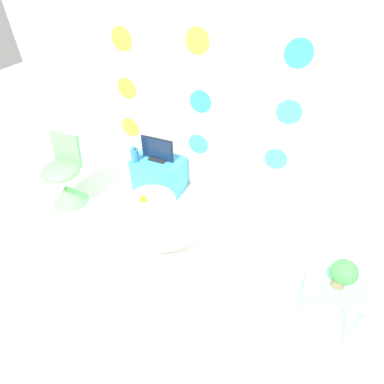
% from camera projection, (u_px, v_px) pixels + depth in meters
% --- Properties ---
extents(ground_plane, '(12.00, 12.00, 0.00)m').
position_uv_depth(ground_plane, '(106.00, 331.00, 2.39)').
color(ground_plane, silver).
extents(wall_back_dotted, '(4.70, 0.05, 2.60)m').
position_uv_depth(wall_back_dotted, '(201.00, 83.00, 2.97)').
color(wall_back_dotted, white).
rests_on(wall_back_dotted, ground_plane).
extents(bathtub, '(0.85, 0.57, 0.57)m').
position_uv_depth(bathtub, '(153.00, 221.00, 2.92)').
color(bathtub, white).
rests_on(bathtub, ground_plane).
extents(rubber_duck, '(0.07, 0.08, 0.08)m').
position_uv_depth(rubber_duck, '(143.00, 199.00, 2.69)').
color(rubber_duck, yellow).
rests_on(rubber_duck, bathtub).
extents(chair, '(0.43, 0.43, 0.83)m').
position_uv_depth(chair, '(66.00, 183.00, 3.39)').
color(chair, '#66C166').
rests_on(chair, ground_plane).
extents(tv_cabinet, '(0.59, 0.37, 0.42)m').
position_uv_depth(tv_cabinet, '(159.00, 174.00, 3.63)').
color(tv_cabinet, '#389ED6').
rests_on(tv_cabinet, ground_plane).
extents(tv, '(0.40, 0.12, 0.29)m').
position_uv_depth(tv, '(157.00, 150.00, 3.42)').
color(tv, black).
rests_on(tv, tv_cabinet).
extents(vase, '(0.10, 0.10, 0.19)m').
position_uv_depth(vase, '(135.00, 155.00, 3.43)').
color(vase, '#2D72B7').
rests_on(vase, tv_cabinet).
extents(side_table, '(0.42, 0.32, 0.53)m').
position_uv_depth(side_table, '(332.00, 294.00, 2.18)').
color(side_table, '#72D8B7').
rests_on(side_table, ground_plane).
extents(potted_plant_left, '(0.17, 0.17, 0.25)m').
position_uv_depth(potted_plant_left, '(344.00, 273.00, 2.01)').
color(potted_plant_left, '#8C6B4C').
rests_on(potted_plant_left, side_table).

